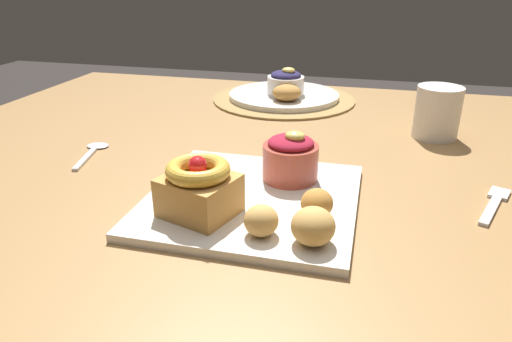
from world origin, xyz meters
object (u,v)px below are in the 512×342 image
(cake_slice, at_px, (199,188))
(back_pastry, at_px, (287,93))
(berry_ramekin, at_px, (291,158))
(back_ramekin, at_px, (286,83))
(front_plate, at_px, (252,199))
(fork, at_px, (494,203))
(back_plate, at_px, (284,95))
(fritter_back, at_px, (313,226))
(coffee_mug, at_px, (437,112))
(fritter_front, at_px, (317,203))
(spoon, at_px, (93,151))
(fritter_middle, at_px, (261,220))

(cake_slice, relative_size, back_pastry, 1.60)
(berry_ramekin, relative_size, back_ramekin, 0.93)
(front_plate, relative_size, fork, 2.28)
(back_plate, height_order, fork, back_plate)
(fritter_back, xyz_separation_m, coffee_mug, (0.17, 0.45, 0.01))
(back_pastry, bearing_deg, cake_slice, -90.64)
(cake_slice, xyz_separation_m, fritter_front, (0.14, 0.03, -0.02))
(front_plate, distance_m, back_pastry, 0.48)
(fritter_front, bearing_deg, back_pastry, 104.94)
(front_plate, bearing_deg, fork, 13.76)
(cake_slice, xyz_separation_m, coffee_mug, (0.32, 0.41, 0.00))
(back_plate, xyz_separation_m, spoon, (-0.26, -0.43, -0.01))
(coffee_mug, bearing_deg, fork, -78.23)
(back_pastry, bearing_deg, back_ramekin, 103.76)
(back_plate, bearing_deg, front_plate, -83.28)
(front_plate, relative_size, fritter_front, 6.66)
(back_plate, bearing_deg, spoon, -120.99)
(fritter_back, xyz_separation_m, fork, (0.23, 0.18, -0.03))
(back_ramekin, bearing_deg, front_plate, -83.77)
(fork, bearing_deg, fritter_front, 137.47)
(front_plate, bearing_deg, spoon, 160.09)
(back_pastry, bearing_deg, front_plate, -84.61)
(cake_slice, height_order, coffee_mug, coffee_mug)
(back_ramekin, xyz_separation_m, back_pastry, (0.01, -0.05, -0.01))
(berry_ramekin, distance_m, coffee_mug, 0.36)
(back_plate, bearing_deg, berry_ramekin, -77.71)
(spoon, bearing_deg, fritter_back, -130.47)
(cake_slice, relative_size, back_ramekin, 1.20)
(back_ramekin, bearing_deg, back_plate, 119.27)
(fritter_middle, height_order, fork, fritter_middle)
(cake_slice, bearing_deg, coffee_mug, 52.52)
(fritter_back, relative_size, coffee_mug, 0.53)
(cake_slice, bearing_deg, front_plate, 51.50)
(back_plate, xyz_separation_m, back_ramekin, (0.01, -0.01, 0.03))
(fritter_middle, height_order, fritter_back, fritter_back)
(spoon, bearing_deg, fritter_middle, -133.89)
(back_ramekin, bearing_deg, spoon, -122.21)
(back_plate, height_order, coffee_mug, coffee_mug)
(fritter_middle, bearing_deg, berry_ramekin, 88.66)
(back_plate, xyz_separation_m, coffee_mug, (0.33, -0.19, 0.04))
(back_pastry, relative_size, fork, 0.54)
(front_plate, bearing_deg, back_ramekin, 96.23)
(back_plate, bearing_deg, fork, -50.22)
(back_pastry, xyz_separation_m, coffee_mug, (0.31, -0.13, 0.01))
(berry_ramekin, relative_size, fork, 0.66)
(fritter_middle, distance_m, spoon, 0.42)
(back_pastry, bearing_deg, back_plate, 106.57)
(front_plate, bearing_deg, coffee_mug, 52.71)
(fritter_middle, height_order, back_pastry, back_pastry)
(cake_slice, xyz_separation_m, fritter_back, (0.15, -0.03, -0.01))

